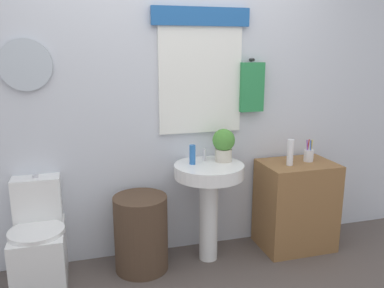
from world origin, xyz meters
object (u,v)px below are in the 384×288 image
(potted_plant, at_px, (224,144))
(toothbrush_cup, at_px, (309,155))
(lotion_bottle, at_px, (290,152))
(pedestal_sink, at_px, (209,187))
(soap_bottle, at_px, (192,155))
(toilet, at_px, (39,244))
(laundry_hamper, at_px, (141,233))
(wooden_cabinet, at_px, (296,205))

(potted_plant, distance_m, toothbrush_cup, 0.76)
(lotion_bottle, bearing_deg, pedestal_sink, 176.63)
(soap_bottle, bearing_deg, lotion_bottle, -6.43)
(toilet, distance_m, lotion_bottle, 2.04)
(laundry_hamper, bearing_deg, wooden_cabinet, 0.00)
(soap_bottle, relative_size, toothbrush_cup, 0.82)
(wooden_cabinet, bearing_deg, pedestal_sink, 180.00)
(wooden_cabinet, height_order, soap_bottle, soap_bottle)
(toilet, relative_size, laundry_hamper, 1.32)
(laundry_hamper, height_order, lotion_bottle, lotion_bottle)
(wooden_cabinet, bearing_deg, lotion_bottle, -159.27)
(lotion_bottle, bearing_deg, wooden_cabinet, 20.73)
(laundry_hamper, bearing_deg, lotion_bottle, -1.87)
(potted_plant, height_order, toothbrush_cup, potted_plant)
(potted_plant, xyz_separation_m, toothbrush_cup, (0.75, -0.04, -0.14))
(potted_plant, relative_size, lotion_bottle, 1.22)
(laundry_hamper, xyz_separation_m, wooden_cabinet, (1.33, 0.00, 0.08))
(lotion_bottle, bearing_deg, potted_plant, 169.48)
(pedestal_sink, bearing_deg, laundry_hamper, 180.00)
(wooden_cabinet, distance_m, soap_bottle, 1.04)
(toilet, bearing_deg, soap_bottle, 0.85)
(laundry_hamper, bearing_deg, pedestal_sink, 0.00)
(laundry_hamper, relative_size, soap_bottle, 3.88)
(toothbrush_cup, bearing_deg, soap_bottle, 178.29)
(soap_bottle, bearing_deg, pedestal_sink, -22.62)
(pedestal_sink, distance_m, soap_bottle, 0.29)
(laundry_hamper, height_order, toothbrush_cup, toothbrush_cup)
(soap_bottle, bearing_deg, laundry_hamper, -173.31)
(lotion_bottle, bearing_deg, soap_bottle, 173.57)
(pedestal_sink, bearing_deg, wooden_cabinet, 0.00)
(toilet, distance_m, wooden_cabinet, 2.07)
(toilet, distance_m, toothbrush_cup, 2.23)
(wooden_cabinet, height_order, lotion_bottle, lotion_bottle)
(wooden_cabinet, xyz_separation_m, potted_plant, (-0.64, 0.06, 0.57))
(soap_bottle, height_order, toothbrush_cup, soap_bottle)
(wooden_cabinet, distance_m, potted_plant, 0.86)
(lotion_bottle, bearing_deg, toothbrush_cup, 15.79)
(pedestal_sink, distance_m, wooden_cabinet, 0.82)
(pedestal_sink, distance_m, lotion_bottle, 0.72)
(pedestal_sink, bearing_deg, toothbrush_cup, 1.27)
(wooden_cabinet, height_order, potted_plant, potted_plant)
(laundry_hamper, relative_size, toothbrush_cup, 3.20)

